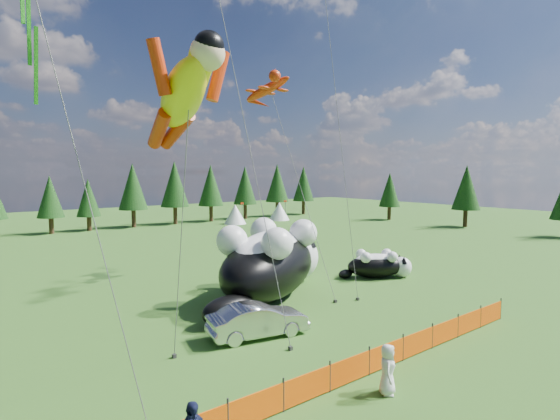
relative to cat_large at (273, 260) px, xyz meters
name	(u,v)px	position (x,y,z in m)	size (l,w,h in m)	color
ground	(296,355)	(-4.46, -7.55, -2.14)	(160.00, 160.00, 0.00)	#103609
safety_fence	(350,370)	(-4.46, -10.55, -1.64)	(22.06, 0.06, 1.10)	#262626
tree_line	(58,200)	(-4.46, 37.45, 1.86)	(90.00, 4.00, 8.00)	black
festival_tents	(162,219)	(6.54, 32.45, -0.74)	(50.00, 3.20, 2.80)	white
cat_large	(273,260)	(0.00, 0.00, 0.00)	(11.34, 8.53, 4.51)	black
cat_small	(379,265)	(8.59, -1.04, -1.22)	(4.84, 3.74, 1.95)	black
car	(258,320)	(-4.50, -4.92, -1.39)	(1.60, 4.58, 1.51)	silver
spectator_e	(388,369)	(-4.03, -11.83, -1.29)	(0.84, 0.55, 1.72)	silver
superhero_kite	(183,95)	(-8.98, -7.02, 7.85)	(4.70, 5.00, 12.06)	yellow
gecko_kite	(267,89)	(3.08, 4.71, 11.14)	(4.46, 11.22, 15.50)	red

